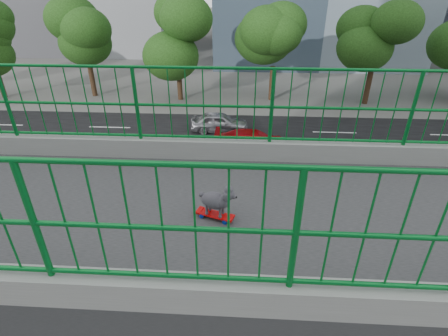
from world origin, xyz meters
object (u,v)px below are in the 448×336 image
object	(u,v)px
skateboard	(215,215)
poodle	(217,200)
car_2	(380,172)
car_3	(254,142)
car_1	(275,203)
car_4	(220,122)

from	to	relation	value
skateboard	poodle	bearing A→B (deg)	90.00
poodle	car_2	bearing A→B (deg)	168.70
skateboard	car_3	xyz separation A→B (m)	(-15.76, 1.01, -6.35)
poodle	car_2	world-z (taller)	poodle
car_1	car_2	distance (m)	6.51
car_3	car_4	bearing A→B (deg)	35.94
car_1	car_4	world-z (taller)	car_1
car_1	poodle	bearing A→B (deg)	-10.81
car_2	car_4	distance (m)	10.87
car_1	car_4	distance (m)	10.09
poodle	car_4	size ratio (longest dim) A/B	0.11
car_2	car_3	world-z (taller)	car_3
skateboard	poodle	world-z (taller)	poodle
skateboard	car_1	bearing A→B (deg)	-171.59
car_1	car_4	size ratio (longest dim) A/B	1.12
poodle	car_1	size ratio (longest dim) A/B	0.10
skateboard	car_3	world-z (taller)	skateboard
car_1	car_3	distance (m)	6.45
poodle	car_4	xyz separation A→B (m)	(-18.97, -1.33, -6.60)
car_1	car_3	size ratio (longest dim) A/B	0.93
poodle	car_3	distance (m)	17.11
poodle	car_1	bearing A→B (deg)	-171.44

